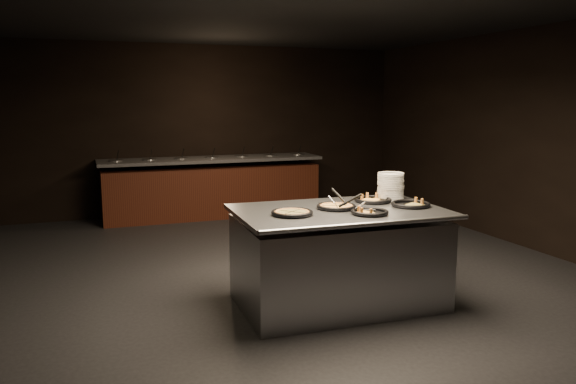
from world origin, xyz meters
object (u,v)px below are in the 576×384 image
at_px(plate_stack, 391,186).
at_px(pan_cheese_whole, 336,206).
at_px(serving_counter, 338,259).
at_px(pan_veggie_whole, 292,213).

distance_m(plate_stack, pan_cheese_whole, 0.82).
bearing_deg(pan_cheese_whole, serving_counter, -71.50).
bearing_deg(pan_veggie_whole, pan_cheese_whole, 15.23).
height_order(plate_stack, pan_cheese_whole, plate_stack).
bearing_deg(pan_cheese_whole, plate_stack, 21.08).
height_order(serving_counter, pan_cheese_whole, pan_cheese_whole).
distance_m(plate_stack, pan_veggie_whole, 1.34).
xyz_separation_m(serving_counter, plate_stack, (0.75, 0.33, 0.62)).
bearing_deg(pan_veggie_whole, plate_stack, 18.80).
bearing_deg(serving_counter, plate_stack, 25.12).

